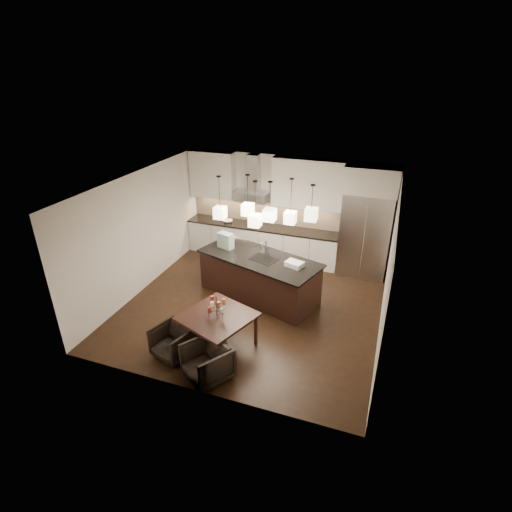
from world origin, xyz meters
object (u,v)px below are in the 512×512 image
(island_body, at_px, (259,277))
(armchair_left, at_px, (173,342))
(dining_table, at_px, (218,331))
(armchair_right, at_px, (207,362))
(refrigerator, at_px, (365,235))

(island_body, relative_size, armchair_left, 3.98)
(dining_table, height_order, armchair_right, dining_table)
(armchair_left, height_order, armchair_right, armchair_right)
(dining_table, distance_m, armchair_right, 0.84)
(refrigerator, distance_m, armchair_right, 5.25)
(island_body, xyz_separation_m, armchair_left, (-0.80, -2.54, -0.17))
(armchair_left, bearing_deg, dining_table, 55.26)
(armchair_right, bearing_deg, armchair_left, -166.29)
(dining_table, distance_m, armchair_left, 0.85)
(island_body, relative_size, armchair_right, 3.68)
(refrigerator, bearing_deg, armchair_right, -113.45)
(island_body, height_order, dining_table, island_body)
(refrigerator, height_order, armchair_right, refrigerator)
(island_body, height_order, armchair_left, island_body)
(refrigerator, relative_size, dining_table, 1.81)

